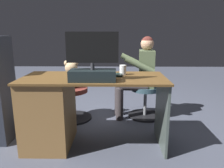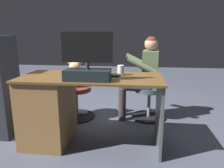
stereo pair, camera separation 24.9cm
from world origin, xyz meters
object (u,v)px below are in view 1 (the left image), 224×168
object	(u,v)px
visitor_chair	(145,99)
keyboard	(102,75)
teddy_bear	(72,75)
monitor	(93,67)
desk	(58,110)
cup	(123,70)
tv_remote	(72,76)
person	(140,72)
office_chair_teddy	(73,101)
computer_mouse	(73,74)

from	to	relation	value
visitor_chair	keyboard	bearing A→B (deg)	52.82
teddy_bear	monitor	bearing A→B (deg)	113.08
desk	cup	size ratio (longest dim) A/B	13.90
cup	tv_remote	bearing A→B (deg)	11.70
cup	visitor_chair	world-z (taller)	cup
tv_remote	monitor	bearing A→B (deg)	130.01
person	visitor_chair	bearing A→B (deg)	-174.38
keyboard	office_chair_teddy	bearing A→B (deg)	-55.54
cup	person	size ratio (longest dim) A/B	0.09
teddy_bear	visitor_chair	distance (m)	1.06
desk	monitor	world-z (taller)	monitor
tv_remote	computer_mouse	bearing A→B (deg)	-95.53
person	teddy_bear	bearing A→B (deg)	4.88
computer_mouse	teddy_bear	bearing A→B (deg)	-77.51
office_chair_teddy	computer_mouse	bearing A→B (deg)	102.73
computer_mouse	tv_remote	xyz separation A→B (m)	(-0.01, 0.07, -0.01)
visitor_chair	computer_mouse	bearing A→B (deg)	39.86
desk	person	bearing A→B (deg)	-139.87
computer_mouse	monitor	bearing A→B (deg)	133.66
visitor_chair	monitor	bearing A→B (deg)	56.93
keyboard	cup	distance (m)	0.23
tv_remote	teddy_bear	bearing A→B (deg)	-90.14
teddy_bear	keyboard	bearing A→B (deg)	123.97
keyboard	computer_mouse	xyz separation A→B (m)	(0.30, -0.02, 0.01)
computer_mouse	person	world-z (taller)	person
office_chair_teddy	person	size ratio (longest dim) A/B	0.45
monitor	desk	bearing A→B (deg)	-23.39
desk	cup	world-z (taller)	cup
visitor_chair	teddy_bear	bearing A→B (deg)	4.95
office_chair_teddy	teddy_bear	bearing A→B (deg)	-90.00
keyboard	visitor_chair	xyz separation A→B (m)	(-0.56, -0.74, -0.48)
cup	teddy_bear	size ratio (longest dim) A/B	0.28
office_chair_teddy	teddy_bear	xyz separation A→B (m)	(0.00, -0.01, 0.35)
keyboard	cup	size ratio (longest dim) A/B	4.09
keyboard	computer_mouse	distance (m)	0.30
visitor_chair	person	world-z (taller)	person
visitor_chair	desk	bearing A→B (deg)	37.93
monitor	computer_mouse	bearing A→B (deg)	-46.34
office_chair_teddy	visitor_chair	size ratio (longest dim) A/B	1.07
tv_remote	person	xyz separation A→B (m)	(-0.76, -0.78, -0.09)
cup	desk	bearing A→B (deg)	9.43
desk	cup	bearing A→B (deg)	-170.57
cup	keyboard	bearing A→B (deg)	14.81
person	desk	bearing A→B (deg)	40.13
monitor	cup	bearing A→B (deg)	-135.34
computer_mouse	office_chair_teddy	distance (m)	0.80
monitor	person	size ratio (longest dim) A/B	0.42
office_chair_teddy	teddy_bear	world-z (taller)	teddy_bear
keyboard	teddy_bear	bearing A→B (deg)	-56.03
desk	tv_remote	xyz separation A→B (m)	(-0.17, -0.01, 0.35)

